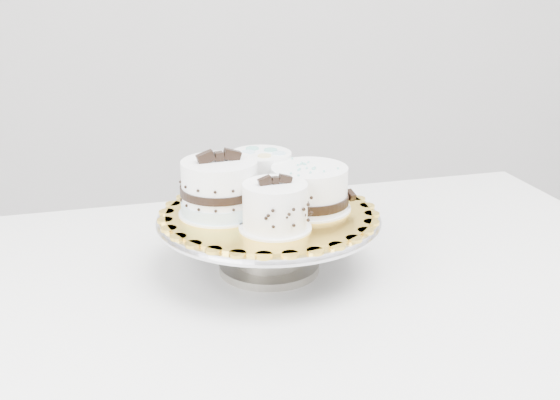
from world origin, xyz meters
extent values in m
cube|color=white|center=(0.12, 0.27, 0.73)|extent=(1.21, 0.85, 0.04)
cube|color=white|center=(0.63, 0.65, 0.36)|extent=(0.05, 0.05, 0.71)
cylinder|color=gray|center=(0.07, 0.31, 0.76)|extent=(0.15, 0.15, 0.01)
cylinder|color=gray|center=(0.07, 0.31, 0.79)|extent=(0.10, 0.10, 0.08)
cylinder|color=silver|center=(0.07, 0.31, 0.84)|extent=(0.33, 0.33, 0.01)
cylinder|color=silver|center=(0.07, 0.31, 0.83)|extent=(0.34, 0.34, 0.00)
cylinder|color=gold|center=(0.07, 0.31, 0.84)|extent=(0.31, 0.31, 0.00)
cylinder|color=white|center=(0.07, 0.24, 0.85)|extent=(0.10, 0.10, 0.00)
cylinder|color=white|center=(0.07, 0.24, 0.88)|extent=(0.10, 0.10, 0.06)
cylinder|color=white|center=(0.00, 0.31, 0.85)|extent=(0.12, 0.12, 0.00)
cylinder|color=white|center=(0.00, 0.31, 0.89)|extent=(0.13, 0.13, 0.08)
cylinder|color=silver|center=(0.00, 0.31, 0.86)|extent=(0.12, 0.12, 0.02)
cylinder|color=black|center=(0.00, 0.31, 0.88)|extent=(0.12, 0.12, 0.01)
cylinder|color=white|center=(0.07, 0.38, 0.85)|extent=(0.11, 0.11, 0.00)
cylinder|color=white|center=(0.07, 0.38, 0.88)|extent=(0.10, 0.10, 0.07)
cylinder|color=white|center=(0.13, 0.31, 0.85)|extent=(0.13, 0.13, 0.00)
cylinder|color=white|center=(0.13, 0.31, 0.88)|extent=(0.14, 0.14, 0.06)
cylinder|color=black|center=(0.13, 0.31, 0.86)|extent=(0.12, 0.12, 0.01)
camera|label=1|loc=(-0.10, -0.66, 1.22)|focal=45.00mm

